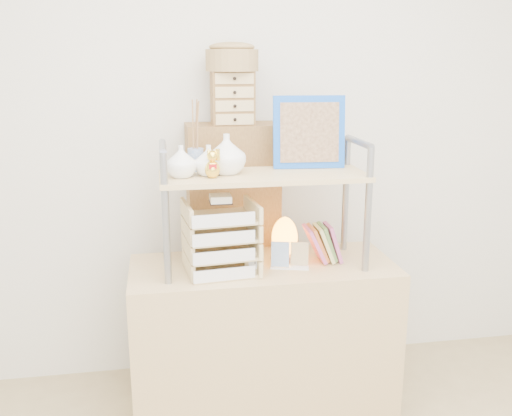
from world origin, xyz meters
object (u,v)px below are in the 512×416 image
Objects in this scene: cabinet at (234,255)px; letter_tray at (221,242)px; salt_lamp at (284,238)px; desk at (263,340)px.

cabinet is 3.87× the size of letter_tray.
salt_lamp is (0.20, -0.31, 0.18)m from cabinet.
salt_lamp is at bearing 21.35° from letter_tray.
letter_tray reaches higher than desk.
salt_lamp is (0.11, 0.06, 0.48)m from desk.
cabinet is 6.66× the size of salt_lamp.
desk is 0.55m from letter_tray.
salt_lamp reaches higher than desk.
cabinet is at bearing 122.53° from salt_lamp.
desk is 3.44× the size of letter_tray.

